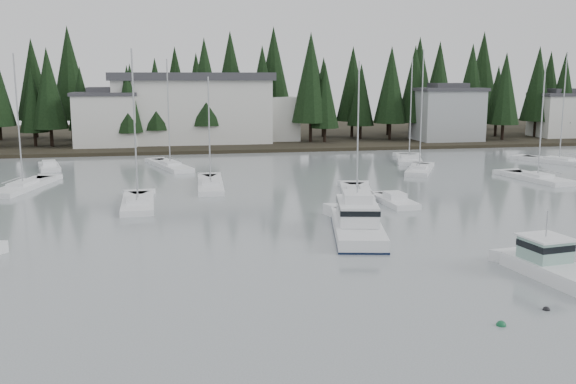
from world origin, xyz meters
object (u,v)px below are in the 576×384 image
lobster_boat_teal (558,270)px  sailboat_1 (170,167)px  sailboat_2 (559,163)px  runabout_1 (395,202)px  sailboat_3 (538,180)px  runabout_3 (49,168)px  harbor_inn (205,109)px  sailboat_4 (23,188)px  sailboat_6 (419,171)px  house_west (106,118)px  sailboat_5 (357,194)px  sailboat_10 (138,205)px  cabin_cruiser_center (357,224)px  sailboat_8 (210,186)px  house_east_b (561,114)px  house_east_a (447,113)px  sailboat_9 (409,161)px

lobster_boat_teal → sailboat_1: sailboat_1 is taller
sailboat_2 → runabout_1: bearing=97.7°
lobster_boat_teal → sailboat_3: 35.42m
lobster_boat_teal → runabout_3: 60.07m
lobster_boat_teal → runabout_1: lobster_boat_teal is taller
harbor_inn → sailboat_3: size_ratio=2.29×
sailboat_4 → sailboat_6: bearing=-71.6°
lobster_boat_teal → sailboat_3: sailboat_3 is taller
lobster_boat_teal → sailboat_4: sailboat_4 is taller
sailboat_2 → sailboat_3: 15.64m
house_west → sailboat_3: bearing=-39.0°
sailboat_5 → sailboat_10: sailboat_10 is taller
cabin_cruiser_center → runabout_1: 11.52m
lobster_boat_teal → sailboat_2: 50.86m
sailboat_10 → runabout_3: 26.80m
sailboat_1 → sailboat_8: sailboat_1 is taller
house_east_b → cabin_cruiser_center: size_ratio=0.88×
lobster_boat_teal → house_east_b: bearing=-41.5°
house_west → sailboat_5: (26.25, -43.19, -4.58)m
harbor_inn → sailboat_10: (-8.63, -47.94, -5.70)m
runabout_1 → sailboat_8: bearing=49.2°
sailboat_6 → sailboat_3: bearing=-101.1°
harbor_inn → house_east_a: bearing=-6.4°
harbor_inn → sailboat_3: bearing=-52.1°
sailboat_10 → sailboat_2: bearing=-72.2°
sailboat_4 → runabout_3: size_ratio=2.10×
sailboat_4 → sailboat_9: sailboat_4 is taller
cabin_cruiser_center → sailboat_6: (15.49, 26.93, -0.58)m
harbor_inn → sailboat_3: 53.33m
sailboat_6 → runabout_1: sailboat_6 is taller
sailboat_4 → sailboat_3: bearing=-81.2°
sailboat_6 → runabout_1: bearing=179.4°
sailboat_2 → house_west: bearing=37.4°
harbor_inn → sailboat_4: size_ratio=2.17×
lobster_boat_teal → sailboat_1: bearing=15.3°
sailboat_2 → sailboat_9: sailboat_2 is taller
sailboat_5 → sailboat_10: size_ratio=0.93×
sailboat_5 → cabin_cruiser_center: bearing=176.0°
lobster_boat_teal → sailboat_3: (17.64, 30.71, -0.42)m
cabin_cruiser_center → house_west: bearing=32.9°
house_east_b → house_west: bearing=-179.2°
house_east_b → sailboat_8: (-62.87, -37.26, -4.35)m
sailboat_6 → sailboat_10: bearing=141.9°
house_east_b → runabout_3: house_east_b is taller
house_west → sailboat_8: sailboat_8 is taller
cabin_cruiser_center → sailboat_10: sailboat_10 is taller
sailboat_6 → runabout_1: 19.58m
sailboat_5 → runabout_1: 5.02m
sailboat_8 → sailboat_10: size_ratio=0.83×
house_east_b → sailboat_8: bearing=-149.3°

